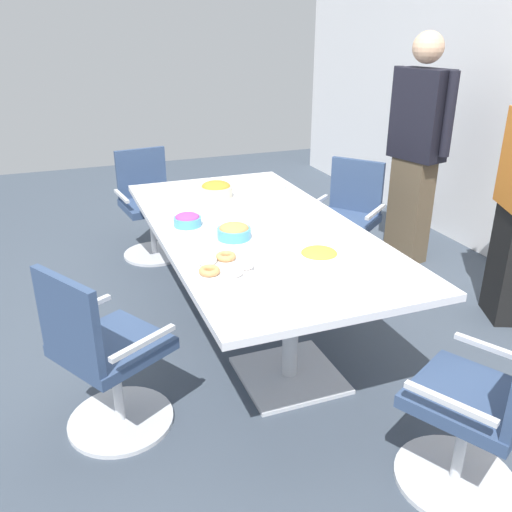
{
  "coord_description": "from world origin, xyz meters",
  "views": [
    {
      "loc": [
        2.97,
        -1.13,
        1.92
      ],
      "look_at": [
        0.0,
        0.0,
        0.55
      ],
      "focal_mm": 38.4,
      "sensor_mm": 36.0,
      "label": 1
    }
  ],
  "objects_px": {
    "office_chair_3": "(150,210)",
    "office_chair_2": "(347,225)",
    "conference_table": "(256,245)",
    "snack_bowl_chips_yellow": "(319,256)",
    "office_chair_1": "(480,414)",
    "office_chair_0": "(104,361)",
    "plate_stack": "(274,187)",
    "person_standing_0": "(417,147)",
    "snack_bowl_cookies": "(234,231)",
    "napkin_pile": "(227,209)",
    "snack_bowl_chips_orange": "(216,189)",
    "snack_bowl_candy_mix": "(187,220)",
    "donut_platter": "(224,266)"
  },
  "relations": [
    {
      "from": "plate_stack",
      "to": "office_chair_1",
      "type": "bearing_deg",
      "value": -0.28
    },
    {
      "from": "snack_bowl_chips_yellow",
      "to": "plate_stack",
      "type": "bearing_deg",
      "value": 167.23
    },
    {
      "from": "snack_bowl_chips_yellow",
      "to": "snack_bowl_candy_mix",
      "type": "height_order",
      "value": "snack_bowl_candy_mix"
    },
    {
      "from": "office_chair_0",
      "to": "office_chair_3",
      "type": "xyz_separation_m",
      "value": [
        -2.22,
        0.64,
        0.0
      ]
    },
    {
      "from": "snack_bowl_candy_mix",
      "to": "napkin_pile",
      "type": "bearing_deg",
      "value": 115.47
    },
    {
      "from": "snack_bowl_chips_yellow",
      "to": "plate_stack",
      "type": "height_order",
      "value": "snack_bowl_chips_yellow"
    },
    {
      "from": "donut_platter",
      "to": "plate_stack",
      "type": "xyz_separation_m",
      "value": [
        -1.25,
        0.8,
        -0.0
      ]
    },
    {
      "from": "snack_bowl_cookies",
      "to": "person_standing_0",
      "type": "bearing_deg",
      "value": 114.16
    },
    {
      "from": "conference_table",
      "to": "office_chair_3",
      "type": "relative_size",
      "value": 2.64
    },
    {
      "from": "conference_table",
      "to": "office_chair_1",
      "type": "height_order",
      "value": "office_chair_1"
    },
    {
      "from": "conference_table",
      "to": "napkin_pile",
      "type": "bearing_deg",
      "value": -164.31
    },
    {
      "from": "snack_bowl_chips_yellow",
      "to": "snack_bowl_candy_mix",
      "type": "xyz_separation_m",
      "value": [
        -0.8,
        -0.5,
        0.0
      ]
    },
    {
      "from": "office_chair_0",
      "to": "conference_table",
      "type": "bearing_deg",
      "value": 91.16
    },
    {
      "from": "person_standing_0",
      "to": "snack_bowl_chips_orange",
      "type": "distance_m",
      "value": 1.71
    },
    {
      "from": "office_chair_1",
      "to": "person_standing_0",
      "type": "height_order",
      "value": "person_standing_0"
    },
    {
      "from": "snack_bowl_candy_mix",
      "to": "office_chair_2",
      "type": "bearing_deg",
      "value": 108.38
    },
    {
      "from": "person_standing_0",
      "to": "snack_bowl_cookies",
      "type": "bearing_deg",
      "value": 100.06
    },
    {
      "from": "snack_bowl_chips_orange",
      "to": "snack_bowl_cookies",
      "type": "bearing_deg",
      "value": -9.77
    },
    {
      "from": "office_chair_0",
      "to": "office_chair_3",
      "type": "height_order",
      "value": "same"
    },
    {
      "from": "conference_table",
      "to": "plate_stack",
      "type": "bearing_deg",
      "value": 149.66
    },
    {
      "from": "snack_bowl_chips_yellow",
      "to": "snack_bowl_candy_mix",
      "type": "distance_m",
      "value": 0.94
    },
    {
      "from": "conference_table",
      "to": "person_standing_0",
      "type": "bearing_deg",
      "value": 112.52
    },
    {
      "from": "office_chair_2",
      "to": "office_chair_3",
      "type": "height_order",
      "value": "same"
    },
    {
      "from": "conference_table",
      "to": "napkin_pile",
      "type": "distance_m",
      "value": 0.35
    },
    {
      "from": "office_chair_1",
      "to": "napkin_pile",
      "type": "bearing_deg",
      "value": 76.74
    },
    {
      "from": "office_chair_2",
      "to": "snack_bowl_cookies",
      "type": "height_order",
      "value": "office_chair_2"
    },
    {
      "from": "donut_platter",
      "to": "office_chair_1",
      "type": "bearing_deg",
      "value": 36.89
    },
    {
      "from": "office_chair_3",
      "to": "snack_bowl_cookies",
      "type": "height_order",
      "value": "office_chair_3"
    },
    {
      "from": "office_chair_0",
      "to": "plate_stack",
      "type": "xyz_separation_m",
      "value": [
        -1.34,
        1.44,
        0.36
      ]
    },
    {
      "from": "snack_bowl_cookies",
      "to": "snack_bowl_candy_mix",
      "type": "distance_m",
      "value": 0.36
    },
    {
      "from": "conference_table",
      "to": "office_chair_2",
      "type": "distance_m",
      "value": 1.22
    },
    {
      "from": "conference_table",
      "to": "plate_stack",
      "type": "distance_m",
      "value": 0.84
    },
    {
      "from": "office_chair_0",
      "to": "donut_platter",
      "type": "relative_size",
      "value": 2.97
    },
    {
      "from": "office_chair_0",
      "to": "office_chair_2",
      "type": "height_order",
      "value": "same"
    },
    {
      "from": "office_chair_2",
      "to": "napkin_pile",
      "type": "distance_m",
      "value": 1.21
    },
    {
      "from": "conference_table",
      "to": "snack_bowl_chips_yellow",
      "type": "bearing_deg",
      "value": 10.02
    },
    {
      "from": "snack_bowl_candy_mix",
      "to": "plate_stack",
      "type": "height_order",
      "value": "snack_bowl_candy_mix"
    },
    {
      "from": "office_chair_1",
      "to": "conference_table",
      "type": "bearing_deg",
      "value": 76.53
    },
    {
      "from": "office_chair_3",
      "to": "office_chair_2",
      "type": "bearing_deg",
      "value": 138.36
    },
    {
      "from": "person_standing_0",
      "to": "plate_stack",
      "type": "height_order",
      "value": "person_standing_0"
    },
    {
      "from": "office_chair_3",
      "to": "napkin_pile",
      "type": "xyz_separation_m",
      "value": [
        1.28,
        0.3,
        0.37
      ]
    },
    {
      "from": "person_standing_0",
      "to": "snack_bowl_chips_yellow",
      "type": "distance_m",
      "value": 2.04
    },
    {
      "from": "office_chair_2",
      "to": "napkin_pile",
      "type": "height_order",
      "value": "office_chair_2"
    },
    {
      "from": "conference_table",
      "to": "snack_bowl_chips_orange",
      "type": "height_order",
      "value": "snack_bowl_chips_orange"
    },
    {
      "from": "conference_table",
      "to": "office_chair_1",
      "type": "relative_size",
      "value": 2.64
    },
    {
      "from": "conference_table",
      "to": "snack_bowl_cookies",
      "type": "bearing_deg",
      "value": -53.41
    },
    {
      "from": "office_chair_1",
      "to": "office_chair_2",
      "type": "xyz_separation_m",
      "value": [
        -2.22,
        0.61,
        0.0
      ]
    },
    {
      "from": "snack_bowl_candy_mix",
      "to": "donut_platter",
      "type": "relative_size",
      "value": 0.56
    },
    {
      "from": "snack_bowl_cookies",
      "to": "snack_bowl_chips_orange",
      "type": "height_order",
      "value": "snack_bowl_chips_orange"
    },
    {
      "from": "snack_bowl_chips_yellow",
      "to": "snack_bowl_cookies",
      "type": "height_order",
      "value": "snack_bowl_cookies"
    }
  ]
}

